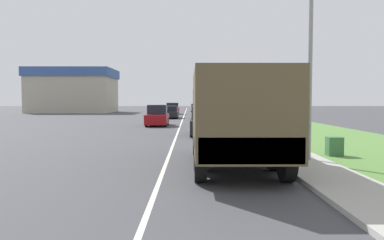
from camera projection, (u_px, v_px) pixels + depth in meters
ground_plane at (183, 119)px, 40.36m from camera, size 180.00×180.00×0.00m
lane_centre_stripe at (183, 119)px, 40.35m from camera, size 0.12×120.00×0.00m
sidewalk_right at (224, 119)px, 40.38m from camera, size 1.80×120.00×0.12m
grass_strip_right at (265, 119)px, 40.40m from camera, size 7.00×120.00×0.02m
military_truck at (234, 115)px, 11.66m from camera, size 2.51×7.15×2.91m
car_nearest_ahead at (205, 122)px, 22.37m from camera, size 1.83×4.09×1.73m
car_second_ahead at (157, 116)px, 30.51m from camera, size 1.70×4.13×1.71m
car_third_ahead at (171, 113)px, 43.22m from camera, size 1.77×4.72×1.41m
car_fourth_ahead at (173, 109)px, 55.41m from camera, size 1.93×4.09×1.69m
car_farthest_ahead at (195, 108)px, 68.21m from camera, size 1.73×4.49×1.41m
lamp_post at (304, 35)px, 12.23m from camera, size 1.69×0.24×6.91m
utility_box at (334, 146)px, 13.98m from camera, size 0.55×0.45×0.70m
building_distant at (74, 90)px, 63.42m from camera, size 13.74×10.30×7.33m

